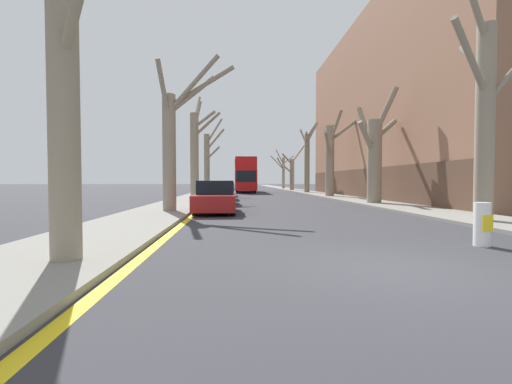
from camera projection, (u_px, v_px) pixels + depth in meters
ground_plane at (402, 271)px, 5.72m from camera, size 300.00×300.00×0.00m
sidewalk_left at (213, 190)px, 55.21m from camera, size 3.05×120.00×0.12m
sidewalk_right at (291, 190)px, 55.98m from camera, size 3.05×120.00×0.12m
building_facade_right at (414, 108)px, 29.91m from camera, size 10.08×31.39×15.74m
kerb_line_stripe at (224, 190)px, 55.32m from camera, size 0.24×120.00×0.01m
street_tree_left_0 at (63, 79)px, 5.82m from camera, size 1.72×4.76×7.14m
street_tree_left_1 at (173, 140)px, 15.83m from camera, size 3.41×1.58×7.24m
street_tree_left_2 at (196, 150)px, 25.35m from camera, size 2.26×3.53×8.36m
street_tree_left_3 at (208, 161)px, 35.51m from camera, size 2.21×2.17×8.12m
street_tree_right_0 at (485, 111)px, 11.86m from camera, size 4.12×3.42×8.55m
street_tree_right_1 at (375, 155)px, 21.63m from camera, size 3.22×3.07×7.17m
street_tree_right_2 at (331, 158)px, 31.17m from camera, size 3.40×2.73×7.71m
street_tree_right_3 at (307, 160)px, 41.30m from camera, size 1.85×3.70×8.55m
street_tree_right_4 at (292, 172)px, 51.48m from camera, size 3.84×1.87×6.91m
street_tree_right_5 at (283, 171)px, 61.14m from camera, size 4.12×1.99×7.07m
double_decker_bus at (245, 174)px, 45.17m from camera, size 2.61×11.60×4.32m
parked_car_0 at (216, 198)px, 16.08m from camera, size 1.88×4.18×1.51m
parked_car_1 at (221, 194)px, 21.59m from camera, size 1.89×3.90×1.41m
parked_car_2 at (224, 192)px, 26.91m from camera, size 1.79×4.41×1.33m
parked_car_3 at (226, 190)px, 33.46m from camera, size 1.72×3.94×1.30m
traffic_bollard at (482, 224)px, 7.87m from camera, size 0.35×0.36×1.01m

